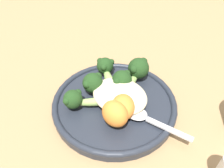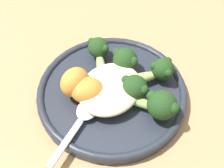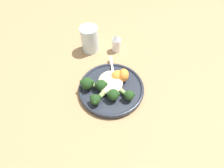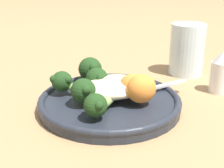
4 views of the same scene
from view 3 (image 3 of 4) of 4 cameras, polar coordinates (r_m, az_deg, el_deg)
name	(u,v)px [view 3 (image 3 of 4)]	position (r m, az deg, el deg)	size (l,w,h in m)	color
ground_plane	(115,88)	(0.65, 0.94, -1.35)	(4.00, 4.00, 0.00)	#9E7A51
plate	(111,88)	(0.64, -0.34, -1.43)	(0.24, 0.24, 0.02)	#232833
quinoa_mound	(110,83)	(0.62, -0.66, 0.31)	(0.11, 0.09, 0.03)	beige
broccoli_stalk_0	(90,84)	(0.62, -7.26, 0.16)	(0.05, 0.12, 0.04)	#8EB25B
broccoli_stalk_1	(103,85)	(0.61, -2.92, -0.29)	(0.06, 0.09, 0.04)	#8EB25B
broccoli_stalk_2	(99,96)	(0.59, -4.24, -3.88)	(0.11, 0.09, 0.04)	#8EB25B
broccoli_stalk_3	(113,93)	(0.59, 0.26, -3.03)	(0.08, 0.05, 0.04)	#8EB25B
broccoli_stalk_4	(126,93)	(0.60, 4.60, -3.11)	(0.08, 0.08, 0.03)	#8EB25B
sweet_potato_chunk_0	(117,76)	(0.64, 1.57, 2.68)	(0.05, 0.04, 0.04)	orange
sweet_potato_chunk_1	(123,75)	(0.63, 3.65, 2.91)	(0.05, 0.04, 0.05)	orange
spoon	(113,73)	(0.67, 0.20, 3.73)	(0.13, 0.04, 0.01)	silver
water_glass	(89,39)	(0.77, -7.40, 14.29)	(0.07, 0.07, 0.11)	silver
salt_shaker	(116,43)	(0.77, 1.47, 13.15)	(0.04, 0.04, 0.08)	white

